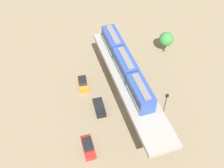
{
  "coord_description": "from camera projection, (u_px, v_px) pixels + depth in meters",
  "views": [
    {
      "loc": [
        -13.05,
        -29.59,
        41.21
      ],
      "look_at": [
        -2.5,
        2.46,
        4.11
      ],
      "focal_mm": 43.26,
      "sensor_mm": 36.0,
      "label": 1
    }
  ],
  "objects": [
    {
      "name": "signal_post",
      "position": [
        164.0,
        111.0,
        44.57
      ],
      "size": [
        0.44,
        0.28,
        9.45
      ],
      "color": "#4C4C51",
      "rests_on": "ground"
    },
    {
      "name": "tree_near_viaduct",
      "position": [
        166.0,
        39.0,
        60.03
      ],
      "size": [
        3.19,
        3.19,
        5.14
      ],
      "color": "brown",
      "rests_on": "ground"
    },
    {
      "name": "viaduct",
      "position": [
        130.0,
        86.0,
        48.27
      ],
      "size": [
        5.2,
        28.85,
        6.85
      ],
      "color": "#999691",
      "rests_on": "ground"
    },
    {
      "name": "ground_plane",
      "position": [
        128.0,
        104.0,
        52.14
      ],
      "size": [
        120.0,
        120.0,
        0.0
      ],
      "primitive_type": "plane",
      "color": "#84755B"
    },
    {
      "name": "parked_car_red",
      "position": [
        88.0,
        147.0,
        45.1
      ],
      "size": [
        1.92,
        4.25,
        1.76
      ],
      "rotation": [
        0.0,
        0.0,
        -0.03
      ],
      "color": "red",
      "rests_on": "ground"
    },
    {
      "name": "parked_car_black",
      "position": [
        99.0,
        107.0,
        50.8
      ],
      "size": [
        2.08,
        4.31,
        1.76
      ],
      "rotation": [
        0.0,
        0.0,
        -0.07
      ],
      "color": "black",
      "rests_on": "ground"
    },
    {
      "name": "train",
      "position": [
        125.0,
        64.0,
        47.51
      ],
      "size": [
        2.64,
        20.5,
        3.24
      ],
      "color": "#2D4CA5",
      "rests_on": "viaduct"
    },
    {
      "name": "parked_car_orange",
      "position": [
        83.0,
        83.0,
        54.85
      ],
      "size": [
        2.35,
        4.41,
        1.76
      ],
      "rotation": [
        0.0,
        0.0,
        -0.14
      ],
      "color": "orange",
      "rests_on": "ground"
    }
  ]
}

